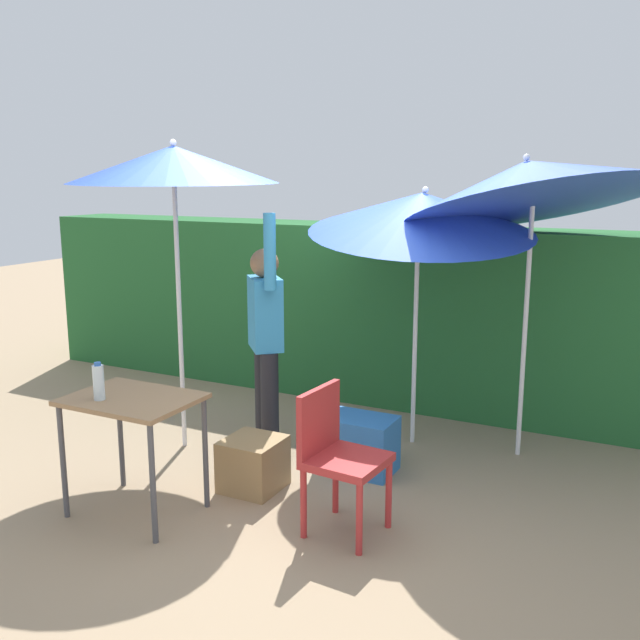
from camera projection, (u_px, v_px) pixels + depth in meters
The scene contains 11 objects.
ground_plane at pixel (302, 474), 5.15m from camera, with size 24.00×24.00×0.00m, color #9E8466.
hedge_row at pixel (400, 315), 6.72m from camera, with size 8.00×0.70×1.68m, color #23602D.
umbrella_rainbow at pixel (174, 165), 5.26m from camera, with size 1.58×1.58×2.41m.
umbrella_orange at pixel (529, 183), 5.09m from camera, with size 1.97×1.91×2.59m.
umbrella_yellow at pixel (422, 213), 5.41m from camera, with size 1.79×1.78×2.20m.
person_vendor at pixel (266, 334), 5.48m from camera, with size 0.43×0.47×1.88m.
chair_plastic at pixel (337, 451), 4.26m from camera, with size 0.48×0.48×0.89m.
cooler_box at pixel (357, 443), 5.20m from camera, with size 0.56×0.35×0.41m, color #2D6BB7.
crate_cardboard at pixel (253, 464), 4.90m from camera, with size 0.38×0.39×0.36m, color #9E7A4C.
folding_table at pixel (133, 412), 4.45m from camera, with size 0.80×0.60×0.78m.
bottle_water at pixel (99, 382), 4.36m from camera, with size 0.07×0.07×0.24m.
Camera 1 is at (2.29, -4.24, 2.15)m, focal length 39.58 mm.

